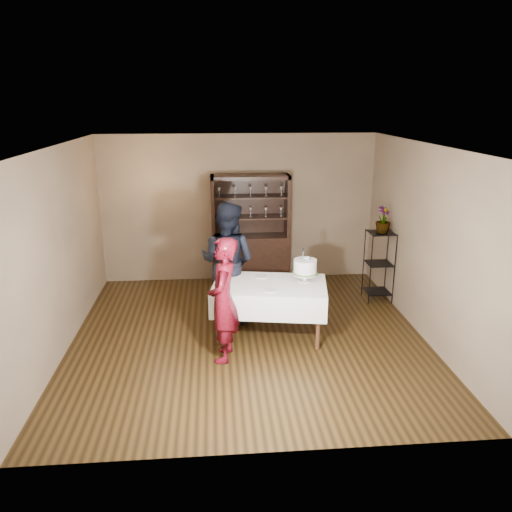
# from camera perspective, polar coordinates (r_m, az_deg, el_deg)

# --- Properties ---
(floor) EXTENTS (5.00, 5.00, 0.00)m
(floor) POSITION_cam_1_polar(r_m,az_deg,el_deg) (7.30, -0.88, -9.15)
(floor) COLOR black
(floor) RESTS_ON ground
(ceiling) EXTENTS (5.00, 5.00, 0.00)m
(ceiling) POSITION_cam_1_polar(r_m,az_deg,el_deg) (6.55, -0.99, 12.47)
(ceiling) COLOR silver
(ceiling) RESTS_ON back_wall
(back_wall) EXTENTS (5.00, 0.02, 2.70)m
(back_wall) POSITION_cam_1_polar(r_m,az_deg,el_deg) (9.23, -2.02, 5.44)
(back_wall) COLOR brown
(back_wall) RESTS_ON floor
(wall_left) EXTENTS (0.02, 5.00, 2.70)m
(wall_left) POSITION_cam_1_polar(r_m,az_deg,el_deg) (7.09, -21.51, 0.51)
(wall_left) COLOR brown
(wall_left) RESTS_ON floor
(wall_right) EXTENTS (0.02, 5.00, 2.70)m
(wall_right) POSITION_cam_1_polar(r_m,az_deg,el_deg) (7.40, 18.76, 1.48)
(wall_right) COLOR brown
(wall_right) RESTS_ON floor
(china_hutch) EXTENTS (1.40, 0.48, 2.00)m
(china_hutch) POSITION_cam_1_polar(r_m,az_deg,el_deg) (9.17, -0.65, 0.94)
(china_hutch) COLOR black
(china_hutch) RESTS_ON floor
(plant_etagere) EXTENTS (0.42, 0.42, 1.20)m
(plant_etagere) POSITION_cam_1_polar(r_m,az_deg,el_deg) (8.59, 13.87, -0.82)
(plant_etagere) COLOR black
(plant_etagere) RESTS_ON floor
(cake_table) EXTENTS (1.73, 1.23, 0.79)m
(cake_table) POSITION_cam_1_polar(r_m,az_deg,el_deg) (7.10, 1.56, -4.59)
(cake_table) COLOR white
(cake_table) RESTS_ON floor
(woman) EXTENTS (0.48, 0.65, 1.65)m
(woman) POSITION_cam_1_polar(r_m,az_deg,el_deg) (6.40, -3.75, -5.04)
(woman) COLOR #3E050E
(woman) RESTS_ON floor
(man) EXTENTS (1.11, 1.02, 1.84)m
(man) POSITION_cam_1_polar(r_m,az_deg,el_deg) (7.57, -3.30, -0.65)
(man) COLOR black
(man) RESTS_ON floor
(cake) EXTENTS (0.37, 0.37, 0.50)m
(cake) POSITION_cam_1_polar(r_m,az_deg,el_deg) (7.10, 5.63, -1.34)
(cake) COLOR beige
(cake) RESTS_ON cake_table
(plate_near) EXTENTS (0.19, 0.19, 0.01)m
(plate_near) POSITION_cam_1_polar(r_m,az_deg,el_deg) (6.77, 1.61, -3.93)
(plate_near) COLOR beige
(plate_near) RESTS_ON cake_table
(plate_far) EXTENTS (0.22, 0.22, 0.01)m
(plate_far) POSITION_cam_1_polar(r_m,az_deg,el_deg) (7.29, 0.62, -2.36)
(plate_far) COLOR beige
(plate_far) RESTS_ON cake_table
(potted_plant) EXTENTS (0.34, 0.34, 0.43)m
(potted_plant) POSITION_cam_1_polar(r_m,az_deg,el_deg) (8.38, 14.34, 4.05)
(potted_plant) COLOR #497236
(potted_plant) RESTS_ON plant_etagere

